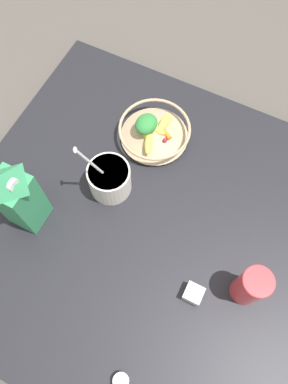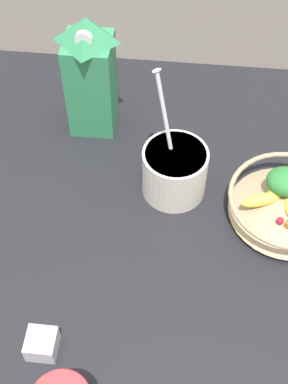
{
  "view_description": "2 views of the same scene",
  "coord_description": "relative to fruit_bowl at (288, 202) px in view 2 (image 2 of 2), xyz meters",
  "views": [
    {
      "loc": [
        -0.32,
        -0.17,
        1.1
      ],
      "look_at": [
        0.06,
        0.02,
        0.12
      ],
      "focal_mm": 35.0,
      "sensor_mm": 36.0,
      "label": 1
    },
    {
      "loc": [
        0.07,
        -0.55,
        0.89
      ],
      "look_at": [
        0.01,
        0.07,
        0.1
      ],
      "focal_mm": 50.0,
      "sensor_mm": 36.0,
      "label": 2
    }
  ],
  "objects": [
    {
      "name": "fruit_bowl",
      "position": [
        0.0,
        0.0,
        0.0
      ],
      "size": [
        0.23,
        0.23,
        0.09
      ],
      "color": "tan",
      "rests_on": "countertop"
    },
    {
      "name": "milk_carton",
      "position": [
        -0.41,
        0.21,
        0.1
      ],
      "size": [
        0.1,
        0.1,
        0.27
      ],
      "color": "#338C59",
      "rests_on": "countertop"
    },
    {
      "name": "ground_plane",
      "position": [
        -0.28,
        -0.09,
        -0.07
      ],
      "size": [
        6.0,
        6.0,
        0.0
      ],
      "primitive_type": "plane",
      "color": "#4C4742"
    },
    {
      "name": "countertop",
      "position": [
        -0.28,
        -0.09,
        -0.05
      ],
      "size": [
        1.08,
        1.08,
        0.03
      ],
      "color": "black",
      "rests_on": "ground_plane"
    },
    {
      "name": "yogurt_tub",
      "position": [
        -0.22,
        0.04,
        0.02
      ],
      "size": [
        0.13,
        0.13,
        0.26
      ],
      "color": "silver",
      "rests_on": "countertop"
    },
    {
      "name": "spice_jar",
      "position": [
        -0.41,
        -0.32,
        -0.02
      ],
      "size": [
        0.05,
        0.05,
        0.04
      ],
      "color": "silver",
      "rests_on": "countertop"
    }
  ]
}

